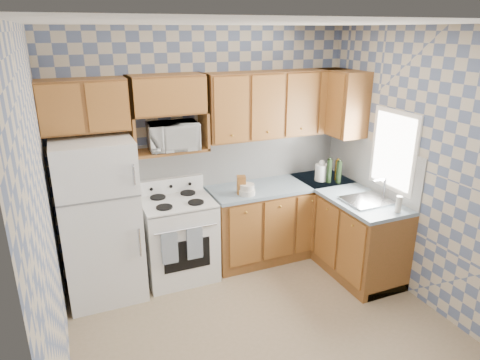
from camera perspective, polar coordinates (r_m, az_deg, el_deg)
name	(u,v)px	position (r m, az deg, el deg)	size (l,w,h in m)	color
floor	(266,332)	(4.23, 3.55, -19.56)	(3.40, 3.40, 0.00)	#887452
back_wall	(207,150)	(4.94, -4.40, 4.04)	(3.40, 0.02, 2.70)	slate
right_wall	(426,172)	(4.53, 23.58, 1.00)	(0.02, 3.20, 2.70)	slate
backsplash_back	(240,159)	(5.11, -0.06, 2.87)	(2.60, 0.01, 0.56)	silver
backsplash_right	(370,164)	(5.12, 16.94, 2.03)	(0.01, 1.60, 0.56)	silver
refrigerator	(100,220)	(4.56, -18.17, -5.11)	(0.75, 0.70, 1.68)	white
stove_body	(179,239)	(4.85, -8.18, -7.83)	(0.76, 0.65, 0.90)	white
cooktop	(177,201)	(4.66, -8.44, -2.85)	(0.76, 0.65, 0.03)	silver
backguard	(170,185)	(4.88, -9.33, -0.68)	(0.76, 0.08, 0.17)	white
dish_towel_left	(170,248)	(4.47, -9.35, -8.93)	(0.17, 0.03, 0.36)	navy
dish_towel_right	(195,243)	(4.53, -6.05, -8.37)	(0.17, 0.03, 0.36)	navy
base_cabinets_back	(280,220)	(5.31, 5.42, -5.35)	(1.75, 0.60, 0.88)	brown
base_cabinets_right	(344,229)	(5.22, 13.65, -6.31)	(0.60, 1.60, 0.88)	brown
countertop_back	(282,185)	(5.13, 5.60, -0.70)	(1.77, 0.63, 0.04)	slate
countertop_right	(346,192)	(5.04, 14.01, -1.59)	(0.63, 1.60, 0.04)	slate
upper_cabinets_back	(279,104)	(5.01, 5.19, 10.08)	(1.75, 0.33, 0.74)	brown
upper_cabinets_fridge	(83,105)	(4.42, -20.15, 9.32)	(0.82, 0.33, 0.50)	brown
upper_cabinets_right	(340,102)	(5.23, 13.17, 10.05)	(0.33, 0.70, 0.74)	brown
microwave_shelf	(170,150)	(4.64, -9.27, 3.91)	(0.80, 0.33, 0.03)	brown
microwave	(173,136)	(4.59, -8.92, 5.81)	(0.52, 0.35, 0.29)	white
sink	(367,201)	(4.78, 16.56, -2.68)	(0.48, 0.40, 0.03)	#B7B7BC
window	(394,151)	(4.80, 19.81, 3.69)	(0.02, 0.66, 0.86)	white
bottle_0	(329,171)	(5.21, 11.78, 1.17)	(0.06, 0.06, 0.28)	black
bottle_1	(339,172)	(5.22, 13.05, 1.01)	(0.06, 0.06, 0.27)	black
bottle_2	(337,170)	(5.33, 12.86, 1.30)	(0.06, 0.06, 0.25)	#503708
knife_block	(241,185)	(4.75, 0.17, -0.66)	(0.09, 0.09, 0.21)	brown
electric_kettle	(321,172)	(5.28, 10.80, 1.00)	(0.16, 0.16, 0.20)	white
food_containers	(247,189)	(4.74, 0.94, -1.27)	(0.18, 0.18, 0.12)	beige
soap_bottle	(399,204)	(4.57, 20.39, -3.04)	(0.06, 0.06, 0.17)	beige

